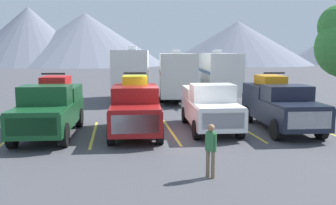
% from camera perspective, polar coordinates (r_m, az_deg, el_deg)
% --- Properties ---
extents(ground_plane, '(240.00, 240.00, 0.00)m').
position_cam_1_polar(ground_plane, '(16.10, 0.99, -5.19)').
color(ground_plane, '#47474C').
extents(pickup_truck_a, '(2.45, 5.80, 2.66)m').
position_cam_1_polar(pickup_truck_a, '(16.95, -17.52, -0.65)').
color(pickup_truck_a, '#144723').
rests_on(pickup_truck_a, ground).
extents(pickup_truck_b, '(2.41, 5.35, 2.68)m').
position_cam_1_polar(pickup_truck_b, '(16.53, -5.03, -0.63)').
color(pickup_truck_b, maroon).
rests_on(pickup_truck_b, ground).
extents(pickup_truck_c, '(2.35, 5.42, 2.18)m').
position_cam_1_polar(pickup_truck_c, '(17.46, 6.36, -0.55)').
color(pickup_truck_c, white).
rests_on(pickup_truck_c, ground).
extents(pickup_truck_d, '(2.44, 5.81, 2.63)m').
position_cam_1_polar(pickup_truck_d, '(18.17, 16.68, -0.18)').
color(pickup_truck_d, black).
rests_on(pickup_truck_d, ground).
extents(lot_stripe_a, '(0.12, 5.50, 0.01)m').
position_cam_1_polar(lot_stripe_a, '(17.46, -22.75, -4.76)').
color(lot_stripe_a, gold).
rests_on(lot_stripe_a, ground).
extents(lot_stripe_b, '(0.12, 5.50, 0.01)m').
position_cam_1_polar(lot_stripe_b, '(16.91, -11.28, -4.70)').
color(lot_stripe_b, gold).
rests_on(lot_stripe_b, ground).
extents(lot_stripe_c, '(0.12, 5.50, 0.01)m').
position_cam_1_polar(lot_stripe_c, '(17.06, 0.47, -4.44)').
color(lot_stripe_c, gold).
rests_on(lot_stripe_c, ground).
extents(lot_stripe_d, '(0.12, 5.50, 0.01)m').
position_cam_1_polar(lot_stripe_d, '(17.89, 11.55, -4.02)').
color(lot_stripe_d, gold).
rests_on(lot_stripe_d, ground).
extents(lot_stripe_e, '(0.12, 5.50, 0.01)m').
position_cam_1_polar(lot_stripe_e, '(19.32, 21.32, -3.53)').
color(lot_stripe_e, gold).
rests_on(lot_stripe_e, ground).
extents(camper_trailer_a, '(3.06, 7.47, 4.01)m').
position_cam_1_polar(camper_trailer_a, '(27.62, -5.56, 4.62)').
color(camper_trailer_a, white).
rests_on(camper_trailer_a, ground).
extents(camper_trailer_b, '(3.12, 7.76, 3.78)m').
position_cam_1_polar(camper_trailer_b, '(27.23, 1.35, 4.36)').
color(camper_trailer_b, silver).
rests_on(camper_trailer_b, ground).
extents(camper_trailer_c, '(3.04, 8.22, 3.78)m').
position_cam_1_polar(camper_trailer_c, '(28.67, 7.78, 4.47)').
color(camper_trailer_c, white).
rests_on(camper_trailer_c, ground).
extents(person_a, '(0.30, 0.29, 1.58)m').
position_cam_1_polar(person_a, '(10.79, 6.54, -6.78)').
color(person_a, '#726047').
rests_on(person_a, ground).
extents(mountain_ridge, '(148.38, 51.80, 14.97)m').
position_cam_1_polar(mountain_ridge, '(100.24, -8.36, 9.37)').
color(mountain_ridge, slate).
rests_on(mountain_ridge, ground).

